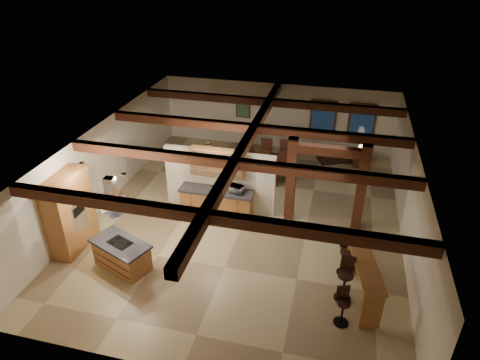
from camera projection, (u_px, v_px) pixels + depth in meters
The scene contains 23 objects.
ground at pixel (245, 219), 14.33m from camera, with size 12.00×12.00×0.00m, color tan.
room_walls at pixel (245, 173), 13.46m from camera, with size 12.00×12.00×12.00m.
ceiling_beams at pixel (245, 144), 12.98m from camera, with size 10.00×12.00×0.28m.
timber_posts at pixel (326, 175), 13.36m from camera, with size 2.50×0.30×2.90m.
partition_wall at pixel (220, 180), 14.42m from camera, with size 3.80×0.18×2.20m, color silver.
pantry_cabinet at pixel (70, 213), 12.52m from camera, with size 0.67×1.60×2.40m.
back_counter at pixel (217, 202), 14.40m from camera, with size 2.50×0.66×0.94m.
upper_display_cabinet at pixel (217, 163), 13.90m from camera, with size 1.80×0.36×0.95m.
range_hood at pixel (115, 214), 11.41m from camera, with size 1.10×1.10×1.40m.
back_windows at pixel (342, 121), 18.03m from camera, with size 2.70×0.07×1.70m.
framed_art at pixel (243, 108), 18.83m from camera, with size 0.65×0.05×0.85m.
recessed_cans at pixel (140, 160), 11.82m from camera, with size 3.16×2.46×0.03m.
kitchen_island at pixel (122, 254), 12.07m from camera, with size 1.92×1.48×0.85m.
dining_table at pixel (265, 166), 16.98m from camera, with size 1.92×1.07×0.67m, color #3C1B0F.
sofa at pixel (343, 153), 18.08m from camera, with size 2.13×0.83×0.62m, color black.
microwave at pixel (236, 189), 13.97m from camera, with size 0.46×0.31×0.25m, color #BCBBC0.
bar_counter at pixel (364, 275), 10.82m from camera, with size 0.98×2.24×1.14m.
side_table at pixel (360, 160), 17.57m from camera, with size 0.46×0.46×0.58m, color #3D190F.
table_lamp at pixel (362, 148), 17.30m from camera, with size 0.30×0.30×0.35m.
bar_stool_a at pixel (343, 306), 10.22m from camera, with size 0.39×0.40×1.06m.
bar_stool_b at pixel (345, 278), 10.89m from camera, with size 0.45×0.46×1.27m.
bar_stool_c at pixel (346, 255), 11.76m from camera, with size 0.42×0.43×1.19m.
dining_chairs at pixel (265, 159), 16.82m from camera, with size 2.12×2.12×1.30m.
Camera 1 is at (2.70, -11.53, 8.17)m, focal length 32.00 mm.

